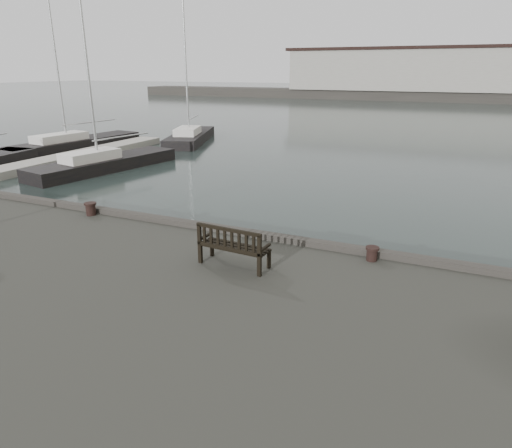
# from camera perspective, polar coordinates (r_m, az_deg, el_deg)

# --- Properties ---
(ground) EXTENTS (400.00, 400.00, 0.00)m
(ground) POSITION_cam_1_polar(r_m,az_deg,el_deg) (14.47, -1.31, -7.00)
(ground) COLOR black
(ground) RESTS_ON ground
(pontoon) EXTENTS (2.00, 24.00, 0.50)m
(pontoon) POSITION_cam_1_polar(r_m,az_deg,el_deg) (34.17, -25.21, 6.84)
(pontoon) COLOR #9E9C93
(pontoon) RESTS_ON ground
(breakwater) EXTENTS (140.00, 9.50, 12.20)m
(breakwater) POSITION_cam_1_polar(r_m,az_deg,el_deg) (104.26, 19.51, 16.70)
(breakwater) COLOR #383530
(breakwater) RESTS_ON ground
(bench) EXTENTS (1.86, 0.75, 1.05)m
(bench) POSITION_cam_1_polar(r_m,az_deg,el_deg) (11.51, -2.82, -3.71)
(bench) COLOR black
(bench) RESTS_ON quay
(bollard_left) EXTENTS (0.54, 0.54, 0.43)m
(bollard_left) POSITION_cam_1_polar(r_m,az_deg,el_deg) (16.54, -19.97, 1.78)
(bollard_left) COLOR black
(bollard_left) RESTS_ON quay
(bollard_right) EXTENTS (0.40, 0.40, 0.37)m
(bollard_right) POSITION_cam_1_polar(r_m,az_deg,el_deg) (12.25, 14.30, -3.63)
(bollard_right) COLOR black
(bollard_right) RESTS_ON quay
(yacht_b) EXTENTS (4.06, 12.55, 15.96)m
(yacht_b) POSITION_cam_1_polar(r_m,az_deg,el_deg) (41.21, -21.80, 9.05)
(yacht_b) COLOR black
(yacht_b) RESTS_ON ground
(yacht_c) EXTENTS (4.30, 10.66, 13.86)m
(yacht_c) POSITION_cam_1_polar(r_m,az_deg,el_deg) (31.70, -18.32, 6.85)
(yacht_c) COLOR black
(yacht_c) RESTS_ON ground
(yacht_d) EXTENTS (6.08, 10.56, 12.78)m
(yacht_d) POSITION_cam_1_polar(r_m,az_deg,el_deg) (42.69, -8.20, 10.46)
(yacht_d) COLOR black
(yacht_d) RESTS_ON ground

